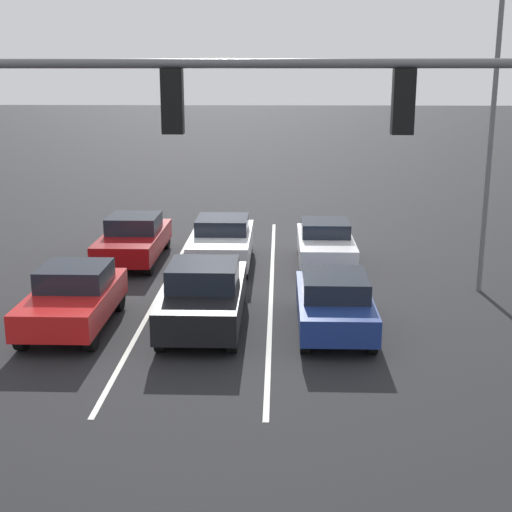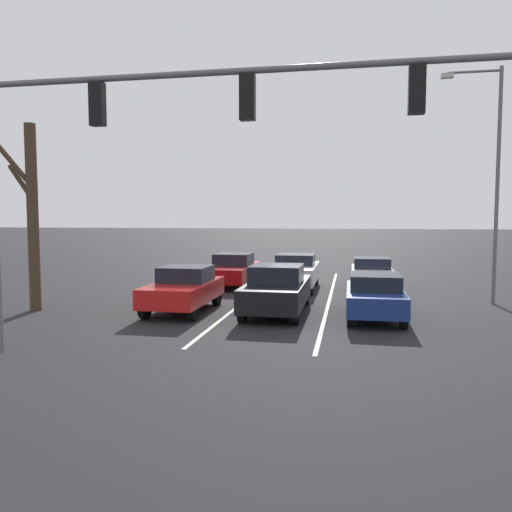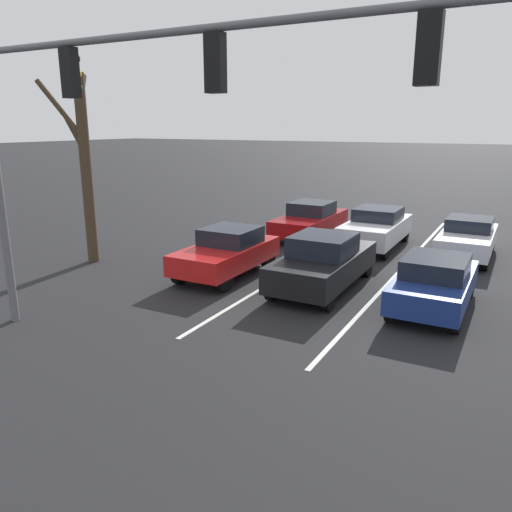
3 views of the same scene
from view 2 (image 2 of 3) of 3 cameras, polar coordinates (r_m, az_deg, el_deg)
ground_plane at (r=23.20m, az=4.77°, el=-3.58°), size 240.00×240.00×0.00m
lane_stripe_left_divider at (r=20.41m, az=8.46°, el=-4.70°), size 0.12×17.42×0.01m
lane_stripe_center_divider at (r=20.78m, az=-0.43°, el=-4.49°), size 0.12×17.42×0.01m
car_navy_leftlane_front at (r=16.47m, az=13.43°, el=-4.39°), size 1.77×4.05×1.43m
car_red_rightlane_front at (r=17.39m, az=-8.24°, el=-3.69°), size 1.86×4.06×1.53m
car_black_midlane_front at (r=16.87m, az=2.40°, el=-3.84°), size 1.90×4.63×1.64m
car_white_leftlane_second at (r=22.53m, az=13.11°, el=-2.00°), size 1.76×4.22×1.45m
car_maroon_rightlane_second at (r=23.60m, az=-2.64°, el=-1.57°), size 1.87×4.65×1.52m
car_silver_midlane_second at (r=22.58m, az=4.52°, el=-1.75°), size 1.89×4.44×1.56m
traffic_signal_gantry at (r=11.47m, az=-12.16°, el=13.64°), size 11.91×0.37×6.86m
street_lamp_left_shoulder at (r=20.45m, az=25.31°, el=8.95°), size 2.15×0.24×8.67m
bare_tree_near at (r=18.84m, az=-24.35°, el=4.79°), size 1.57×1.46×6.42m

